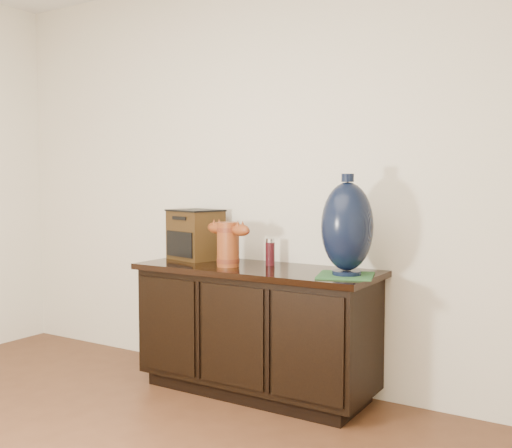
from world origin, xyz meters
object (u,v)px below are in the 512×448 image
Objects in this scene: lamp_base at (347,227)px; sideboard at (256,329)px; tv_radio at (195,234)px; spray_can at (270,252)px; terracotta_vessel at (228,242)px.

sideboard is at bearing 175.81° from lamp_base.
spray_can is (0.56, 0.01, -0.08)m from tv_radio.
tv_radio is (-0.52, 0.10, 0.53)m from sideboard.
spray_can is (-0.56, 0.15, -0.18)m from lamp_base.
tv_radio is at bearing -179.35° from spray_can.
terracotta_vessel is at bearing -154.70° from sideboard.
tv_radio is at bearing 172.73° from lamp_base.
sideboard is 3.94× the size of terracotta_vessel.
tv_radio is (-0.37, 0.17, 0.01)m from terracotta_vessel.
tv_radio is at bearing 169.28° from sideboard.
spray_can reaches higher than sideboard.
sideboard is at bearing -108.54° from spray_can.
sideboard is at bearing 4.70° from tv_radio.
sideboard is 0.54m from terracotta_vessel.
lamp_base reaches higher than tv_radio.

